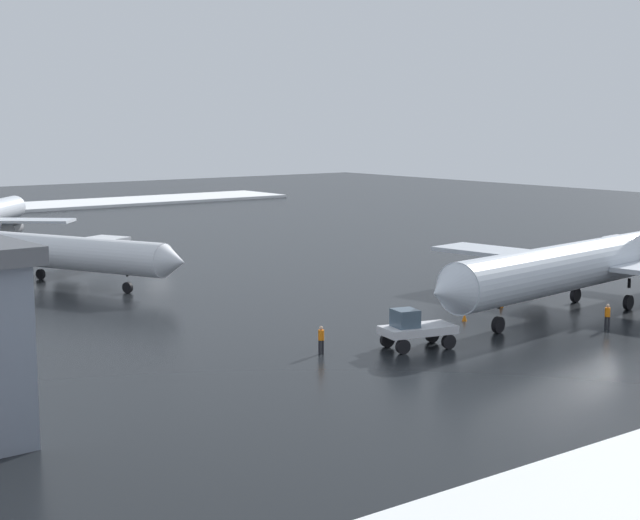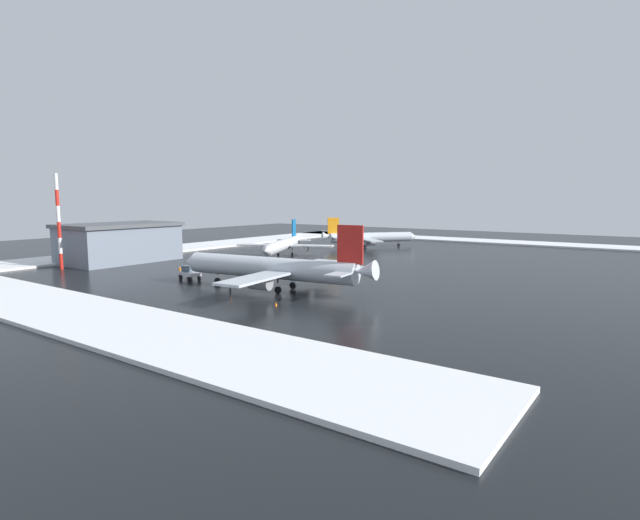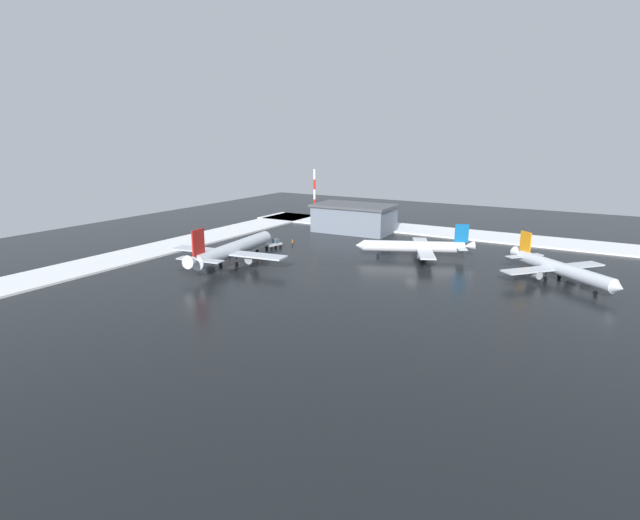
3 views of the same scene
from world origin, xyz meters
name	(u,v)px [view 2 (image 2 of 3)]	position (x,y,z in m)	size (l,w,h in m)	color
ground_plane	(338,259)	(0.00, 0.00, 0.00)	(240.00, 240.00, 0.00)	black
snow_bank_far	(198,246)	(0.00, -50.00, 0.24)	(152.00, 16.00, 0.47)	white
snow_bank_left	(444,239)	(-67.00, 0.00, 0.24)	(14.00, 116.00, 0.47)	white
snow_bank_right	(54,308)	(67.00, 0.00, 0.24)	(14.00, 116.00, 0.47)	white
airplane_foreground_jet	(274,268)	(39.80, 14.34, 3.50)	(29.74, 35.70, 10.61)	silver
airplane_far_rear	(283,245)	(4.09, -13.53, 2.91)	(27.93, 23.72, 8.80)	silver
airplane_distant_tail	(369,237)	(-29.19, -8.39, 2.90)	(24.13, 22.50, 8.79)	silver
pushback_tug	(189,273)	(41.17, -4.34, 1.28)	(3.17, 4.97, 2.50)	silver
ground_crew_near_tug	(180,270)	(38.84, -9.79, 0.97)	(0.36, 0.36, 1.71)	black
ground_crew_beside_wing	(230,286)	(44.94, 9.81, 0.97)	(0.36, 0.36, 1.71)	black
antenna_mast	(59,222)	(47.55, -36.09, 9.67)	(0.70, 0.70, 19.34)	red
cargo_hangar	(120,242)	(33.50, -37.17, 4.44)	(25.39, 15.66, 8.80)	slate
traffic_cone_near_nose	(239,280)	(37.23, 4.09, 0.28)	(0.36, 0.36, 0.55)	orange
traffic_cone_mid_line	(272,282)	(35.35, 9.94, 0.28)	(0.36, 0.36, 0.55)	orange
traffic_cone_wingtip_side	(276,304)	(48.50, 22.18, 0.28)	(0.36, 0.36, 0.55)	orange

